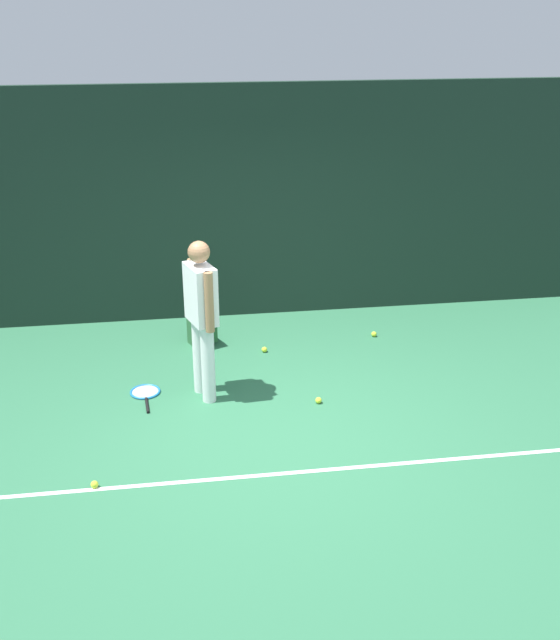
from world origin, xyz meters
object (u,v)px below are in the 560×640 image
(tennis_player, at_px, (202,311))
(tennis_racket, at_px, (145,393))
(tennis_ball_by_fence, at_px, (318,400))
(tennis_ball_near_player, at_px, (264,350))
(backpack, at_px, (201,329))
(tennis_ball_mid_court, at_px, (374,334))
(tennis_ball_far_left, at_px, (95,484))

(tennis_player, xyz_separation_m, tennis_racket, (-0.63, 0.12, -0.95))
(tennis_ball_by_fence, bearing_deg, tennis_ball_near_player, 107.36)
(backpack, bearing_deg, tennis_player, 154.38)
(tennis_player, bearing_deg, tennis_racket, -119.67)
(tennis_ball_near_player, xyz_separation_m, tennis_ball_mid_court, (1.40, 0.24, 0.00))
(tennis_player, xyz_separation_m, tennis_ball_far_left, (-1.02, -1.49, -0.93))
(tennis_player, xyz_separation_m, backpack, (0.02, 1.27, -0.76))
(tennis_player, relative_size, backpack, 3.86)
(tennis_ball_mid_court, bearing_deg, backpack, 178.19)
(backpack, bearing_deg, tennis_ball_near_player, -137.77)
(tennis_ball_near_player, xyz_separation_m, tennis_ball_far_left, (-1.78, -2.45, 0.00))
(backpack, distance_m, tennis_ball_mid_court, 2.14)
(tennis_player, distance_m, tennis_ball_near_player, 1.53)
(backpack, height_order, tennis_ball_far_left, backpack)
(backpack, height_order, tennis_ball_near_player, backpack)
(tennis_ball_by_fence, relative_size, tennis_ball_mid_court, 1.00)
(backpack, relative_size, tennis_ball_by_fence, 6.67)
(tennis_racket, distance_m, tennis_ball_by_fence, 1.84)
(tennis_racket, bearing_deg, tennis_ball_mid_court, -73.76)
(tennis_ball_mid_court, height_order, tennis_ball_far_left, same)
(tennis_player, height_order, tennis_ball_mid_court, tennis_player)
(tennis_player, relative_size, tennis_ball_by_fence, 25.76)
(tennis_player, bearing_deg, tennis_ball_mid_court, 100.26)
(backpack, height_order, tennis_ball_mid_court, backpack)
(backpack, distance_m, tennis_ball_near_player, 0.81)
(tennis_racket, xyz_separation_m, tennis_ball_by_fence, (1.78, -0.46, 0.02))
(tennis_player, distance_m, tennis_ball_by_fence, 1.52)
(tennis_player, height_order, tennis_ball_near_player, tennis_player)
(tennis_player, height_order, tennis_racket, tennis_player)
(tennis_ball_mid_court, distance_m, tennis_ball_far_left, 4.16)
(backpack, relative_size, tennis_ball_far_left, 6.67)
(tennis_racket, height_order, tennis_ball_near_player, tennis_ball_near_player)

